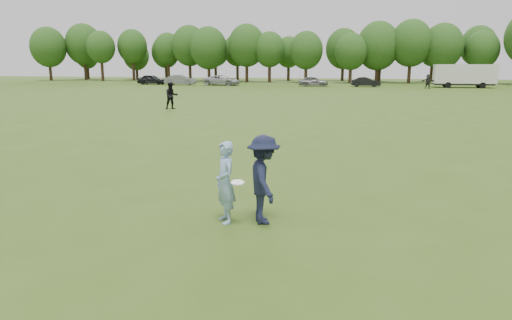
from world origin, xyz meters
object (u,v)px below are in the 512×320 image
Objects in this scene: player_far_d at (428,81)px; car_e at (314,81)px; defender at (264,179)px; car_f at (366,82)px; car_c at (222,80)px; car_b at (180,80)px; player_far_a at (171,96)px; car_a at (152,80)px; cargo_trailer at (464,75)px; thrower at (225,182)px.

player_far_d is 15.86m from car_e.
defender reaches higher than car_f.
car_b is at bearing 98.30° from car_c.
car_b is 1.14× the size of car_f.
defender is at bearing -96.33° from player_far_d.
player_far_a is 38.36m from car_c.
car_b is 1.11× the size of car_e.
car_a is 1.10× the size of car_f.
car_f is (13.42, 38.03, -0.28)m from player_far_a.
defender is 67.92m from car_a.
car_e is 7.50m from car_f.
car_e is (-5.80, 59.46, -0.17)m from defender.
player_far_a is 0.21× the size of cargo_trailer.
player_far_a is at bearing 170.28° from thrower.
thrower is 0.39× the size of car_e.
defender is at bearing -153.22° from car_a.
cargo_trailer is at bearing -90.65° from car_a.
car_b is 20.91m from car_e.
thrower is 60.23m from car_f.
car_a reaches higher than car_c.
car_b is 0.85× the size of car_c.
car_c is at bearing 85.13° from car_f.
car_f is at bearing -83.56° from car_c.
thrower is 59.83m from car_e.
cargo_trailer reaches higher than car_b.
defender is at bearing -179.93° from car_e.
player_far_d is (10.50, 56.46, 0.12)m from thrower.
cargo_trailer is (46.90, 0.53, 0.99)m from car_a.
car_a reaches higher than car_f.
car_e is at bearing -17.86° from defender.
cargo_trailer is at bearing -37.31° from defender.
defender reaches higher than thrower.
thrower is 0.35× the size of car_b.
thrower is at bearing -153.86° from car_a.
player_far_d is 0.46× the size of car_f.
car_e is (14.12, 0.00, -0.04)m from car_c.
defender is 60.04m from car_f.
car_e is 0.48× the size of cargo_trailer.
player_far_d is at bearing -107.02° from car_e.
player_far_a is (-10.98, 22.15, 0.13)m from thrower.
car_a is (-41.70, 3.64, -0.17)m from player_far_d.
defender reaches higher than car_c.
player_far_d is at bearing -100.94° from car_b.
defender is 59.75m from car_e.
cargo_trailer reaches higher than thrower.
defender is 62.71m from car_c.
car_a is 1.07× the size of car_e.
player_far_d is 41.86m from car_a.
car_b is at bearing -178.08° from cargo_trailer.
car_e is at bearing -85.03° from car_c.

